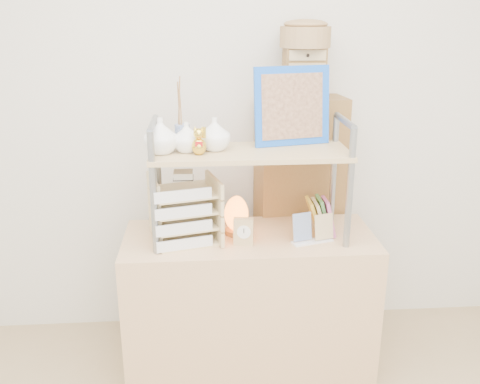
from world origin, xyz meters
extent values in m
cube|color=silver|center=(0.00, 1.70, 1.30)|extent=(3.40, 0.02, 2.60)
cube|color=tan|center=(0.00, 1.20, 0.38)|extent=(1.20, 0.50, 0.75)
cube|color=brown|center=(0.30, 1.57, 0.68)|extent=(0.47, 0.29, 1.35)
cylinder|color=gray|center=(-0.43, 1.05, 1.02)|extent=(0.03, 0.03, 0.55)
cylinder|color=gray|center=(-0.43, 1.35, 1.02)|extent=(0.03, 0.03, 0.55)
cylinder|color=gray|center=(-0.43, 1.20, 1.30)|extent=(0.03, 0.30, 0.03)
cylinder|color=gray|center=(0.43, 1.05, 1.02)|extent=(0.03, 0.03, 0.55)
cylinder|color=gray|center=(0.43, 1.35, 1.02)|extent=(0.03, 0.03, 0.55)
cylinder|color=gray|center=(0.43, 1.20, 1.30)|extent=(0.03, 0.30, 0.03)
cube|color=tan|center=(0.00, 1.20, 1.16)|extent=(0.90, 0.34, 0.02)
imported|color=white|center=(-0.40, 1.18, 1.25)|extent=(0.15, 0.15, 0.16)
imported|color=white|center=(-0.28, 1.20, 1.24)|extent=(0.13, 0.13, 0.13)
imported|color=white|center=(-0.16, 1.22, 1.25)|extent=(0.14, 0.14, 0.15)
cylinder|color=#274FAB|center=(-0.31, 1.32, 1.22)|extent=(0.07, 0.07, 0.10)
cube|color=blue|center=(0.20, 1.30, 1.35)|extent=(0.37, 0.13, 0.36)
cube|color=brown|center=(0.20, 1.29, 1.35)|extent=(0.30, 0.10, 0.30)
cube|color=#C45590|center=(0.38, 1.20, 0.83)|extent=(0.05, 0.12, 0.17)
cube|color=#4E8643|center=(0.36, 1.22, 0.83)|extent=(0.06, 0.12, 0.17)
cube|color=tan|center=(0.34, 1.20, 0.83)|extent=(0.07, 0.13, 0.17)
cube|color=gold|center=(0.31, 1.22, 0.83)|extent=(0.07, 0.14, 0.17)
cube|color=#CDB67B|center=(-0.30, 1.19, 0.76)|extent=(0.33, 0.32, 0.01)
cube|color=white|center=(-0.30, 1.06, 0.78)|extent=(0.25, 0.08, 0.05)
cube|color=#CDB67B|center=(-0.30, 1.19, 0.83)|extent=(0.33, 0.32, 0.01)
cube|color=white|center=(-0.30, 1.06, 0.86)|extent=(0.25, 0.08, 0.05)
cube|color=#CDB67B|center=(-0.30, 1.19, 0.91)|extent=(0.33, 0.32, 0.01)
cube|color=white|center=(-0.30, 1.06, 0.94)|extent=(0.25, 0.08, 0.05)
cube|color=#CDB67B|center=(-0.30, 1.19, 0.99)|extent=(0.33, 0.32, 0.01)
cube|color=white|center=(-0.30, 1.06, 1.01)|extent=(0.25, 0.08, 0.05)
cube|color=beige|center=(-0.30, 1.17, 1.07)|extent=(0.09, 0.09, 0.03)
cylinder|color=brown|center=(-0.06, 1.23, 0.76)|extent=(0.11, 0.11, 0.02)
ellipsoid|color=orange|center=(-0.06, 1.23, 0.86)|extent=(0.13, 0.12, 0.17)
cube|color=tan|center=(-0.04, 1.11, 0.81)|extent=(0.09, 0.05, 0.13)
cylinder|color=white|center=(-0.04, 1.09, 0.82)|extent=(0.06, 0.01, 0.06)
cube|color=white|center=(0.29, 1.11, 0.75)|extent=(0.20, 0.11, 0.01)
cube|color=navy|center=(0.24, 1.11, 0.83)|extent=(0.10, 0.05, 0.13)
cube|color=tan|center=(0.34, 1.12, 0.82)|extent=(0.10, 0.05, 0.12)
cube|color=brown|center=(0.30, 1.55, 1.48)|extent=(0.20, 0.15, 0.25)
cube|color=tan|center=(0.30, 1.47, 1.38)|extent=(0.18, 0.01, 0.05)
cube|color=tan|center=(0.30, 1.47, 1.44)|extent=(0.18, 0.01, 0.05)
cube|color=tan|center=(0.30, 1.47, 1.51)|extent=(0.18, 0.01, 0.05)
cube|color=tan|center=(0.30, 1.47, 1.57)|extent=(0.18, 0.01, 0.05)
cylinder|color=#997345|center=(0.30, 1.55, 1.65)|extent=(0.25, 0.25, 0.10)
camera|label=1|loc=(-0.22, -1.14, 1.78)|focal=40.00mm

